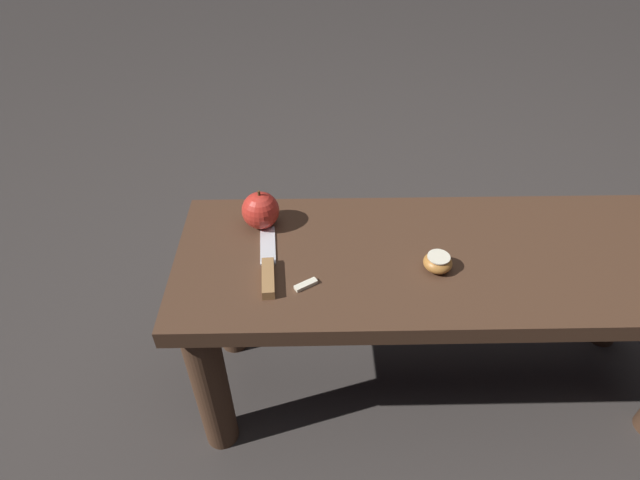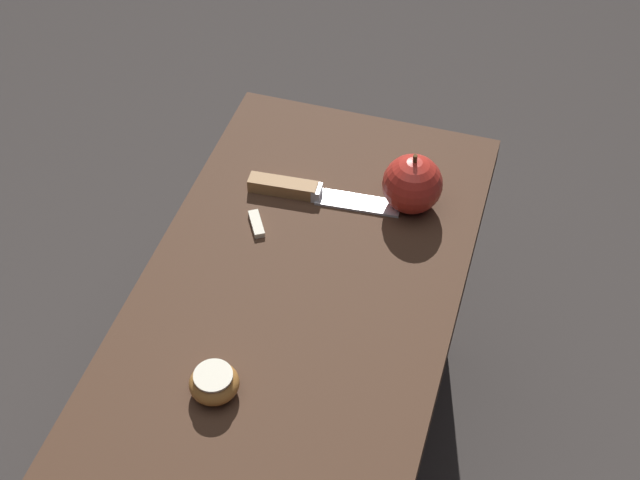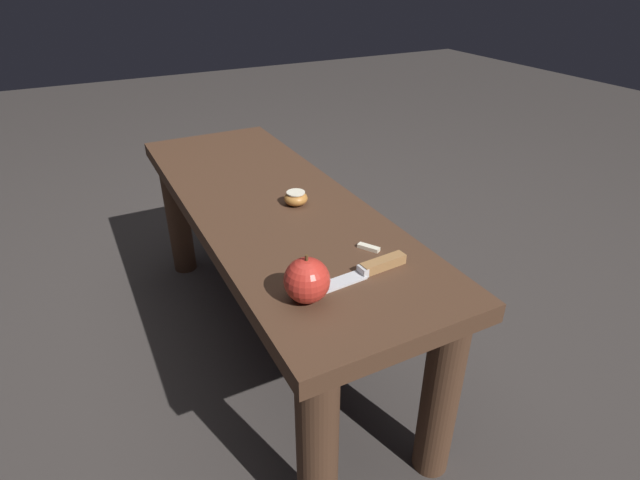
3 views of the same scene
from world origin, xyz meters
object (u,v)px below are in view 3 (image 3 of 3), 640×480
at_px(wooden_bench, 273,235).
at_px(knife, 371,268).
at_px(apple_cut, 296,198).
at_px(apple_whole, 307,280).

distance_m(wooden_bench, knife, 0.41).
bearing_deg(apple_cut, apple_whole, 157.92).
bearing_deg(wooden_bench, apple_cut, -141.27).
xyz_separation_m(knife, apple_whole, (-0.02, 0.15, 0.03)).
bearing_deg(apple_whole, wooden_bench, -13.86).
xyz_separation_m(wooden_bench, knife, (-0.40, -0.05, 0.11)).
bearing_deg(apple_whole, knife, -81.21).
distance_m(wooden_bench, apple_whole, 0.45).
bearing_deg(apple_cut, knife, -179.60).
height_order(wooden_bench, knife, knife).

